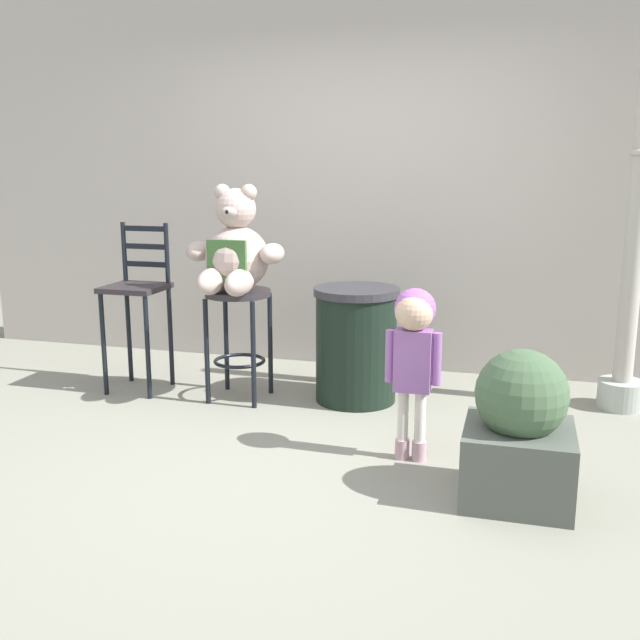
# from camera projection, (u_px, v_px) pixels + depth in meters

# --- Properties ---
(ground_plane) EXTENTS (24.00, 24.00, 0.00)m
(ground_plane) POSITION_uv_depth(u_px,v_px,m) (274.00, 459.00, 3.85)
(ground_plane) COLOR gray
(building_wall) EXTENTS (6.47, 0.30, 3.12)m
(building_wall) POSITION_uv_depth(u_px,v_px,m) (362.00, 161.00, 5.47)
(building_wall) COLOR #B2AAA2
(building_wall) RESTS_ON ground_plane
(bar_stool_with_teddy) EXTENTS (0.43, 0.43, 0.73)m
(bar_stool_with_teddy) POSITION_uv_depth(u_px,v_px,m) (239.00, 320.00, 4.74)
(bar_stool_with_teddy) COLOR #292528
(bar_stool_with_teddy) RESTS_ON ground_plane
(teddy_bear) EXTENTS (0.64, 0.58, 0.68)m
(teddy_bear) POSITION_uv_depth(u_px,v_px,m) (235.00, 252.00, 4.61)
(teddy_bear) COLOR #B09A93
(teddy_bear) RESTS_ON bar_stool_with_teddy
(child_walking) EXTENTS (0.29, 0.23, 0.92)m
(child_walking) POSITION_uv_depth(u_px,v_px,m) (414.00, 337.00, 3.71)
(child_walking) COLOR #C398A5
(child_walking) RESTS_ON ground_plane
(trash_bin) EXTENTS (0.56, 0.56, 0.76)m
(trash_bin) POSITION_uv_depth(u_px,v_px,m) (356.00, 344.00, 4.73)
(trash_bin) COLOR black
(trash_bin) RESTS_ON ground_plane
(lamppost) EXTENTS (0.29, 0.29, 2.76)m
(lamppost) POSITION_uv_depth(u_px,v_px,m) (635.00, 238.00, 4.43)
(lamppost) COLOR #A3ACA1
(lamppost) RESTS_ON ground_plane
(bar_chair_empty) EXTENTS (0.39, 0.39, 1.14)m
(bar_chair_empty) POSITION_uv_depth(u_px,v_px,m) (138.00, 297.00, 4.93)
(bar_chair_empty) COLOR #292528
(bar_chair_empty) RESTS_ON ground_plane
(planter_with_shrub) EXTENTS (0.50, 0.50, 0.72)m
(planter_with_shrub) POSITION_uv_depth(u_px,v_px,m) (519.00, 432.00, 3.32)
(planter_with_shrub) COLOR #50574F
(planter_with_shrub) RESTS_ON ground_plane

